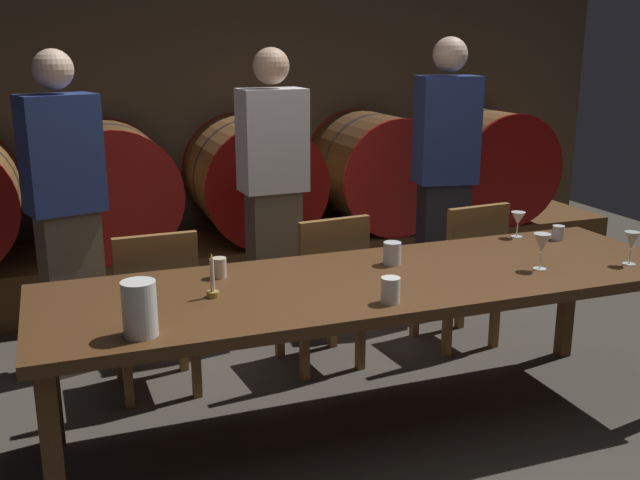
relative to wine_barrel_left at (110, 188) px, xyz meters
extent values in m
plane|color=#3F3A33|center=(0.99, -2.56, -0.80)|extent=(8.39, 8.39, 0.00)
cube|color=brown|center=(0.99, 0.55, 0.52)|extent=(6.45, 0.24, 2.64)
cube|color=brown|center=(0.99, 0.00, -0.62)|extent=(5.81, 0.90, 0.37)
cylinder|color=#513319|center=(0.00, 0.00, 0.00)|extent=(0.87, 0.81, 0.87)
cylinder|color=#B21C16|center=(0.00, -0.42, 0.00)|extent=(0.88, 0.03, 0.88)
cylinder|color=#B21C16|center=(0.00, 0.42, 0.00)|extent=(0.88, 0.03, 0.88)
cylinder|color=#2D2D33|center=(0.00, 0.00, 0.00)|extent=(0.87, 0.04, 0.87)
cylinder|color=brown|center=(1.01, 0.00, 0.00)|extent=(0.87, 0.81, 0.87)
cylinder|color=maroon|center=(1.01, -0.42, 0.00)|extent=(0.88, 0.03, 0.88)
cylinder|color=maroon|center=(1.01, 0.42, 0.00)|extent=(0.88, 0.03, 0.88)
cylinder|color=#2D2D33|center=(1.01, 0.00, 0.00)|extent=(0.87, 0.04, 0.87)
cylinder|color=#513319|center=(1.99, 0.00, 0.00)|extent=(0.87, 0.81, 0.87)
cylinder|color=#B21C16|center=(1.99, -0.42, 0.00)|extent=(0.88, 0.03, 0.88)
cylinder|color=#B21C16|center=(1.99, 0.42, 0.00)|extent=(0.88, 0.03, 0.88)
cylinder|color=#2D2D33|center=(1.99, 0.00, 0.00)|extent=(0.87, 0.04, 0.87)
cylinder|color=brown|center=(2.97, 0.00, 0.00)|extent=(0.87, 0.81, 0.87)
cylinder|color=maroon|center=(2.97, -0.42, 0.00)|extent=(0.88, 0.03, 0.88)
cylinder|color=maroon|center=(2.97, 0.42, 0.00)|extent=(0.88, 0.03, 0.88)
cylinder|color=#2D2D33|center=(2.97, 0.00, 0.00)|extent=(0.87, 0.04, 0.87)
cube|color=#4C2D16|center=(0.94, -2.28, -0.08)|extent=(2.94, 0.89, 0.05)
cube|color=#4C2D16|center=(-0.45, -2.67, -0.45)|extent=(0.07, 0.07, 0.70)
cube|color=#4C2D16|center=(-0.45, -1.90, -0.45)|extent=(0.07, 0.07, 0.70)
cube|color=#4C2D16|center=(2.33, -1.90, -0.45)|extent=(0.07, 0.07, 0.70)
cube|color=brown|center=(0.07, -1.51, -0.36)|extent=(0.41, 0.41, 0.04)
cube|color=brown|center=(0.07, -1.69, -0.13)|extent=(0.40, 0.05, 0.42)
cube|color=brown|center=(0.23, -1.33, -0.59)|extent=(0.05, 0.05, 0.42)
cube|color=brown|center=(-0.11, -1.34, -0.59)|extent=(0.05, 0.05, 0.42)
cube|color=brown|center=(0.24, -1.67, -0.59)|extent=(0.05, 0.05, 0.42)
cube|color=brown|center=(-0.10, -1.68, -0.59)|extent=(0.05, 0.05, 0.42)
cube|color=brown|center=(0.97, -1.51, -0.36)|extent=(0.44, 0.44, 0.04)
cube|color=brown|center=(0.99, -1.69, -0.13)|extent=(0.40, 0.08, 0.42)
cube|color=brown|center=(1.12, -1.32, -0.59)|extent=(0.05, 0.05, 0.42)
cube|color=brown|center=(0.78, -1.36, -0.59)|extent=(0.05, 0.05, 0.42)
cube|color=brown|center=(1.16, -1.66, -0.59)|extent=(0.05, 0.05, 0.42)
cube|color=brown|center=(0.82, -1.69, -0.59)|extent=(0.05, 0.05, 0.42)
cube|color=brown|center=(1.84, -1.51, -0.36)|extent=(0.43, 0.43, 0.04)
cube|color=brown|center=(1.86, -1.69, -0.13)|extent=(0.40, 0.08, 0.42)
cube|color=brown|center=(1.99, -1.32, -0.59)|extent=(0.05, 0.05, 0.42)
cube|color=brown|center=(1.65, -1.35, -0.59)|extent=(0.05, 0.05, 0.42)
cube|color=brown|center=(2.02, -1.66, -0.59)|extent=(0.05, 0.05, 0.42)
cube|color=brown|center=(1.68, -1.69, -0.59)|extent=(0.05, 0.05, 0.42)
cube|color=brown|center=(-0.31, -1.09, -0.35)|extent=(0.34, 0.28, 0.90)
cube|color=navy|center=(-0.31, -1.09, 0.40)|extent=(0.43, 0.34, 0.61)
sphere|color=beige|center=(-0.31, -1.09, 0.83)|extent=(0.20, 0.20, 0.20)
cube|color=brown|center=(0.87, -0.99, -0.35)|extent=(0.31, 0.21, 0.91)
cube|color=silver|center=(0.87, -0.99, 0.41)|extent=(0.39, 0.26, 0.60)
sphere|color=#D8A884|center=(0.87, -0.99, 0.83)|extent=(0.21, 0.21, 0.21)
cube|color=black|center=(2.03, -1.00, -0.36)|extent=(0.33, 0.25, 0.88)
cube|color=navy|center=(2.03, -1.00, 0.42)|extent=(0.42, 0.30, 0.68)
sphere|color=beige|center=(2.03, -1.00, 0.89)|extent=(0.22, 0.22, 0.22)
cylinder|color=olive|center=(0.22, -2.28, -0.04)|extent=(0.05, 0.05, 0.02)
cylinder|color=#EDE5CC|center=(0.22, -2.28, 0.04)|extent=(0.02, 0.02, 0.14)
cone|color=yellow|center=(0.22, -2.28, 0.13)|extent=(0.01, 0.01, 0.02)
cylinder|color=white|center=(-0.11, -2.59, 0.05)|extent=(0.12, 0.12, 0.20)
cylinder|color=silver|center=(1.71, -2.43, -0.05)|extent=(0.06, 0.06, 0.00)
cylinder|color=silver|center=(1.71, -2.43, -0.01)|extent=(0.01, 0.01, 0.08)
cone|color=silver|center=(1.71, -2.43, 0.07)|extent=(0.08, 0.08, 0.09)
cylinder|color=white|center=(1.95, -1.91, -0.05)|extent=(0.06, 0.06, 0.00)
cylinder|color=white|center=(1.95, -1.91, -0.01)|extent=(0.01, 0.01, 0.07)
cone|color=white|center=(1.95, -1.91, 0.05)|extent=(0.08, 0.08, 0.07)
cylinder|color=silver|center=(2.16, -2.52, -0.05)|extent=(0.06, 0.06, 0.00)
cylinder|color=silver|center=(2.16, -2.52, -0.01)|extent=(0.01, 0.01, 0.07)
cone|color=silver|center=(2.16, -2.52, 0.07)|extent=(0.07, 0.07, 0.08)
cylinder|color=beige|center=(0.30, -2.04, -0.01)|extent=(0.07, 0.07, 0.09)
cylinder|color=white|center=(0.87, -2.60, 0.00)|extent=(0.08, 0.08, 0.11)
cylinder|color=silver|center=(1.11, -2.12, 0.00)|extent=(0.08, 0.08, 0.11)
cylinder|color=silver|center=(2.13, -2.03, -0.01)|extent=(0.06, 0.06, 0.08)
camera|label=1|loc=(-0.36, -5.09, 0.97)|focal=40.98mm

